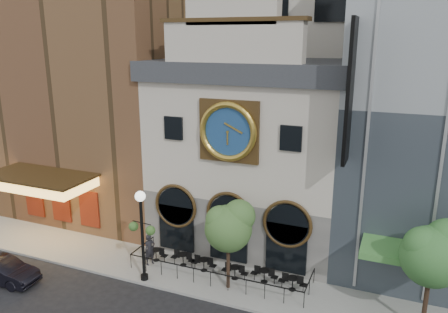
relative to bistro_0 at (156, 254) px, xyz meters
name	(u,v)px	position (x,y,z in m)	size (l,w,h in m)	color
ground	(201,300)	(4.37, -2.58, -0.61)	(120.00, 120.00, 0.00)	black
sidewalk	(220,276)	(4.37, -0.08, -0.54)	(44.00, 5.00, 0.15)	gray
clock_building	(251,148)	(4.37, 5.24, 6.07)	(12.60, 8.78, 18.65)	#605E5B
theater_building	(104,52)	(-8.63, 7.38, 11.99)	(14.00, 15.60, 25.00)	brown
cafe_railing	(220,268)	(4.37, -0.08, -0.01)	(10.60, 2.60, 0.90)	black
bistro_0	(156,254)	(0.00, 0.00, 0.00)	(1.58, 0.68, 0.90)	black
bistro_1	(183,258)	(1.85, 0.11, 0.00)	(1.58, 0.68, 0.90)	black
bistro_2	(204,264)	(3.30, 0.03, 0.00)	(1.58, 0.68, 0.90)	black
bistro_3	(235,271)	(5.34, -0.10, 0.00)	(1.58, 0.68, 0.90)	black
bistro_4	(264,275)	(7.03, 0.21, 0.00)	(1.58, 0.68, 0.90)	black
bistro_5	(293,282)	(8.72, 0.03, 0.00)	(1.58, 0.68, 0.90)	black
car_left	(2,271)	(-7.02, -5.34, 0.10)	(1.51, 4.32, 1.42)	black
pedestrian	(150,250)	(-0.11, -0.52, 0.51)	(0.71, 0.47, 1.95)	black
lamppost	(142,226)	(0.53, -2.18, 2.89)	(1.73, 0.65, 5.42)	black
tree_left	(229,225)	(5.37, -1.05, 3.33)	(2.68, 2.58, 5.17)	#382619
tree_right	(434,252)	(15.34, -1.01, 3.71)	(2.95, 2.85, 5.69)	#382619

